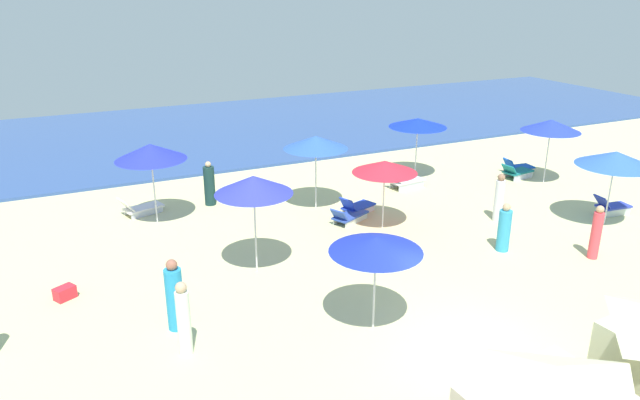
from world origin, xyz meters
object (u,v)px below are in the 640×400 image
umbrella_7 (551,126)px  beachgoer_3 (175,297)px  beachgoer_2 (499,199)px  beachgoer_6 (209,185)px  beachgoer_5 (504,229)px  umbrella_1 (254,185)px  lounge_chair_5_0 (611,206)px  lounge_chair_4_0 (140,208)px  umbrella_3 (376,244)px  umbrella_2 (385,167)px  umbrella_6 (316,142)px  beachgoer_1 (184,320)px  lounge_chair_2_1 (357,207)px  lounge_chair_2_0 (349,216)px  umbrella_0 (418,123)px  cooler_box_0 (65,293)px  lounge_chair_7_0 (517,167)px  lounge_chair_0_0 (405,181)px  lounge_chair_7_1 (517,172)px  beachgoer_4 (596,233)px  umbrella_5 (616,159)px  umbrella_4 (150,152)px

umbrella_7 → beachgoer_3: bearing=-164.0°
beachgoer_2 → beachgoer_6: (-8.35, 5.63, -0.04)m
beachgoer_5 → umbrella_1: bearing=-68.4°
lounge_chair_5_0 → lounge_chair_4_0: bearing=71.2°
umbrella_3 → umbrella_2: bearing=57.2°
umbrella_6 → beachgoer_1: size_ratio=1.53×
lounge_chair_2_1 → beachgoer_5: beachgoer_5 is taller
lounge_chair_2_0 → beachgoer_1: (-6.66, -5.13, 0.60)m
umbrella_0 → cooler_box_0: size_ratio=5.00×
umbrella_3 → umbrella_6: (2.07, 7.67, 0.28)m
lounge_chair_2_0 → cooler_box_0: bearing=74.6°
lounge_chair_7_0 → cooler_box_0: bearing=105.8°
umbrella_7 → beachgoer_2: size_ratio=1.55×
lounge_chair_0_0 → beachgoer_5: 6.17m
lounge_chair_7_1 → beachgoer_2: size_ratio=0.86×
umbrella_1 → beachgoer_2: bearing=0.9°
beachgoer_2 → beachgoer_3: (-11.24, -2.07, 0.03)m
umbrella_1 → umbrella_2: umbrella_1 is taller
beachgoer_4 → beachgoer_1: bearing=-135.0°
umbrella_2 → umbrella_5: bearing=-22.8°
umbrella_6 → beachgoer_6: bearing=149.5°
beachgoer_3 → umbrella_0: bearing=-64.1°
beachgoer_3 → beachgoer_6: 8.22m
umbrella_4 → beachgoer_5: umbrella_4 is taller
lounge_chair_7_0 → umbrella_5: bearing=171.3°
umbrella_2 → lounge_chair_2_1: umbrella_2 is taller
umbrella_1 → beachgoer_5: 7.58m
umbrella_4 → lounge_chair_5_0: 15.70m
lounge_chair_7_0 → lounge_chair_7_1: same height
umbrella_6 → beachgoer_3: (-6.20, -5.75, -1.60)m
lounge_chair_7_1 → cooler_box_0: lounge_chair_7_1 is taller
beachgoer_1 → beachgoer_5: 9.88m
lounge_chair_7_1 → beachgoer_3: (-15.09, -5.39, 0.55)m
lounge_chair_4_0 → lounge_chair_7_0: lounge_chair_4_0 is taller
umbrella_5 → beachgoer_6: bearing=147.0°
lounge_chair_2_0 → lounge_chair_7_0: 9.22m
lounge_chair_5_0 → beachgoer_5: 5.51m
umbrella_7 → cooler_box_0: umbrella_7 is taller
lounge_chair_0_0 → cooler_box_0: size_ratio=3.19×
umbrella_4 → umbrella_1: bearing=-69.2°
umbrella_0 → umbrella_2: 5.66m
umbrella_4 → beachgoer_3: bearing=-96.9°
lounge_chair_7_0 → beachgoer_6: bearing=87.3°
lounge_chair_7_0 → beachgoer_3: bearing=115.9°
lounge_chair_5_0 → lounge_chair_7_0: bearing=1.2°
umbrella_4 → beachgoer_6: umbrella_4 is taller
umbrella_3 → umbrella_6: 7.95m
umbrella_3 → umbrella_5: size_ratio=0.93×
umbrella_3 → umbrella_7: 13.25m
umbrella_2 → umbrella_6: size_ratio=0.87×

